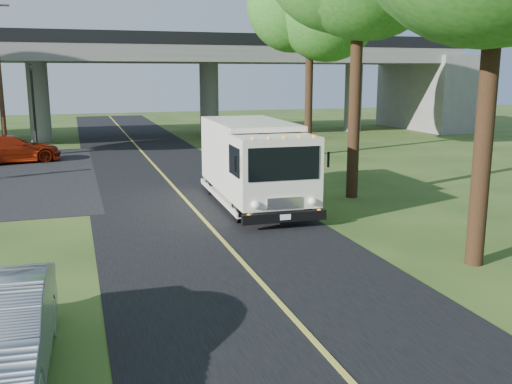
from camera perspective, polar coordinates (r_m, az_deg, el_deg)
name	(u,v)px	position (r m, az deg, el deg)	size (l,w,h in m)	color
ground	(281,306)	(11.92, 2.52, -11.30)	(120.00, 120.00, 0.00)	#2B4619
road	(187,202)	(21.16, -6.87, -1.01)	(7.00, 90.00, 0.02)	black
lane_line	(187,202)	(21.15, -6.87, -0.96)	(0.12, 90.00, 0.01)	gold
overpass	(127,75)	(42.45, -12.82, 11.38)	(54.00, 10.00, 7.30)	slate
traffic_signal	(33,99)	(36.37, -21.40, 8.69)	(0.18, 0.22, 5.20)	black
tree_right_far	(315,5)	(33.01, 5.93, 18.07)	(5.77, 5.67, 10.99)	#382314
step_van	(254,161)	(20.27, -0.22, 3.14)	(2.85, 7.18, 2.98)	silver
red_sedan	(10,149)	(32.83, -23.41, 3.97)	(2.08, 5.11, 1.48)	maroon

